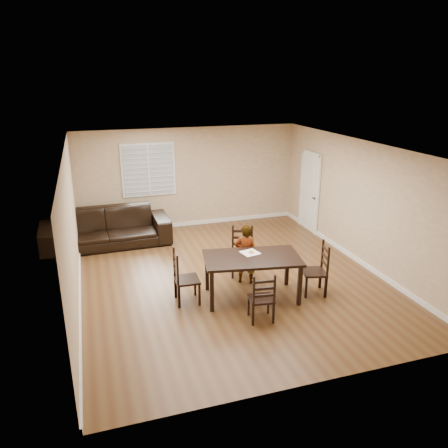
{
  "coord_description": "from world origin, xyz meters",
  "views": [
    {
      "loc": [
        -2.61,
        -7.84,
        4.01
      ],
      "look_at": [
        0.04,
        0.51,
        1.0
      ],
      "focal_mm": 35.0,
      "sensor_mm": 36.0,
      "label": 1
    }
  ],
  "objects": [
    {
      "name": "donut",
      "position": [
        0.18,
        -0.75,
        0.85
      ],
      "size": [
        0.1,
        0.1,
        0.04
      ],
      "color": "#B78A41",
      "rests_on": "napkin"
    },
    {
      "name": "dining_table",
      "position": [
        0.12,
        -0.94,
        0.74
      ],
      "size": [
        1.9,
        1.27,
        0.83
      ],
      "rotation": [
        0.0,
        0.0,
        -0.17
      ],
      "color": "black",
      "rests_on": "ground"
    },
    {
      "name": "child",
      "position": [
        0.23,
        -0.31,
        0.61
      ],
      "size": [
        0.53,
        0.45,
        1.23
      ],
      "primitive_type": "imported",
      "rotation": [
        0.0,
        0.0,
        2.73
      ],
      "color": "gray",
      "rests_on": "ground"
    },
    {
      "name": "ground",
      "position": [
        0.0,
        0.0,
        0.0
      ],
      "size": [
        7.0,
        7.0,
        0.0
      ],
      "primitive_type": "plane",
      "color": "brown",
      "rests_on": "ground"
    },
    {
      "name": "room",
      "position": [
        0.04,
        0.18,
        1.81
      ],
      "size": [
        6.04,
        7.04,
        2.72
      ],
      "color": "#CCB18A",
      "rests_on": "ground"
    },
    {
      "name": "chair_near",
      "position": [
        0.33,
        0.15,
        0.47
      ],
      "size": [
        0.58,
        0.56,
        1.03
      ],
      "rotation": [
        0.0,
        0.0,
        -0.33
      ],
      "color": "black",
      "rests_on": "ground"
    },
    {
      "name": "sofa",
      "position": [
        -2.32,
        2.63,
        0.45
      ],
      "size": [
        3.09,
        1.26,
        0.9
      ],
      "primitive_type": "imported",
      "rotation": [
        0.0,
        0.0,
        0.02
      ],
      "color": "black",
      "rests_on": "ground"
    },
    {
      "name": "chair_right",
      "position": [
        1.43,
        -1.18,
        0.46
      ],
      "size": [
        0.53,
        0.55,
        1.02
      ],
      "rotation": [
        0.0,
        0.0,
        -1.83
      ],
      "color": "black",
      "rests_on": "ground"
    },
    {
      "name": "napkin",
      "position": [
        0.15,
        -0.75,
        0.83
      ],
      "size": [
        0.37,
        0.37,
        0.0
      ],
      "primitive_type": "cube",
      "rotation": [
        0.0,
        0.0,
        0.22
      ],
      "color": "beige",
      "rests_on": "dining_table"
    },
    {
      "name": "chair_far",
      "position": [
        -0.03,
        -1.84,
        0.41
      ],
      "size": [
        0.45,
        0.43,
        0.91
      ],
      "rotation": [
        0.0,
        0.0,
        3.01
      ],
      "color": "black",
      "rests_on": "ground"
    },
    {
      "name": "chair_left",
      "position": [
        -1.2,
        -0.73,
        0.47
      ],
      "size": [
        0.45,
        0.48,
        1.03
      ],
      "rotation": [
        0.0,
        0.0,
        1.53
      ],
      "color": "black",
      "rests_on": "ground"
    }
  ]
}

